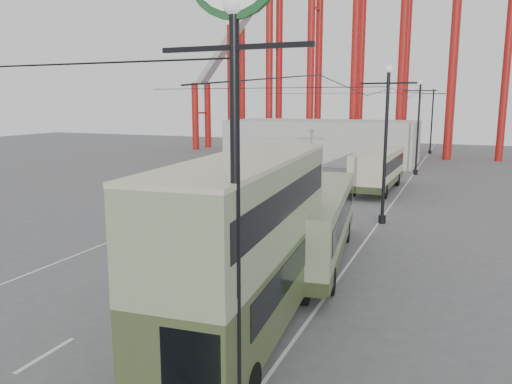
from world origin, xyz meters
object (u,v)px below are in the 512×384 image
at_px(double_decker_bus, 247,239).
at_px(single_decker_cream, 378,168).
at_px(single_decker_green, 315,221).
at_px(pedestrian, 288,232).
at_px(lamp_post_near, 234,71).

bearing_deg(double_decker_bus, single_decker_cream, 86.09).
bearing_deg(single_decker_green, pedestrian, 139.10).
bearing_deg(pedestrian, single_decker_green, 109.28).
xyz_separation_m(double_decker_bus, single_decker_green, (-0.18, 8.11, -1.28)).
bearing_deg(lamp_post_near, single_decker_green, 98.29).
bearing_deg(pedestrian, lamp_post_near, 66.55).
relative_size(double_decker_bus, single_decker_cream, 1.00).
bearing_deg(lamp_post_near, single_decker_cream, 93.73).
relative_size(lamp_post_near, pedestrian, 5.76).
bearing_deg(double_decker_bus, pedestrian, 96.28).
bearing_deg(pedestrian, single_decker_cream, -131.81).
xyz_separation_m(lamp_post_near, single_decker_cream, (-2.11, 32.38, -6.00)).
distance_m(lamp_post_near, double_decker_bus, 6.62).
relative_size(lamp_post_near, single_decker_green, 0.89).
relative_size(lamp_post_near, single_decker_cream, 1.01).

